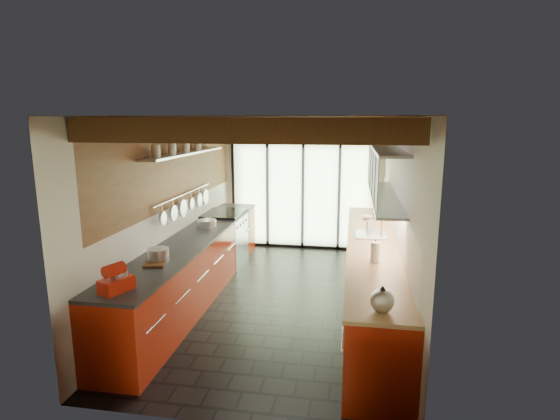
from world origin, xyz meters
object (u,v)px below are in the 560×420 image
Objects in this scene: stand_mixer at (117,280)px; bowl at (368,217)px; kettle at (382,299)px; soap_bottle at (370,224)px; paper_towel at (375,252)px.

bowl is at bearing 55.61° from stand_mixer.
bowl is (2.54, 3.71, -0.09)m from stand_mixer.
kettle is (2.54, -0.05, -0.01)m from stand_mixer.
stand_mixer reaches higher than kettle.
stand_mixer reaches higher than bowl.
kettle is 1.28× the size of soap_bottle.
paper_towel is (2.54, 1.33, 0.00)m from stand_mixer.
stand_mixer reaches higher than soap_bottle.
stand_mixer is 2.87m from paper_towel.
stand_mixer is 2.54m from kettle.
stand_mixer is 1.28× the size of paper_towel.
bowl is at bearing 90.00° from kettle.
paper_towel reaches higher than bowl.
paper_towel is at bearing -90.00° from bowl.
kettle is 1.38m from paper_towel.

